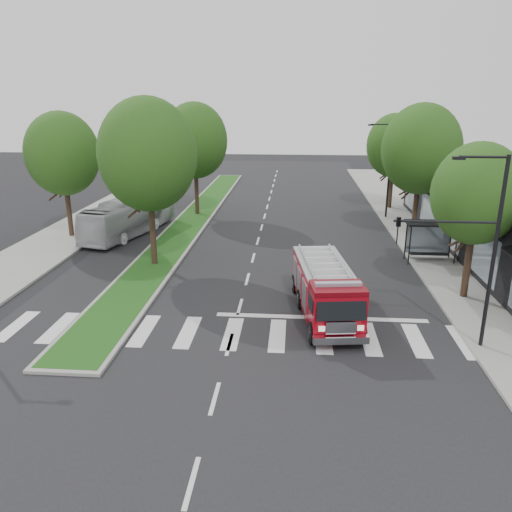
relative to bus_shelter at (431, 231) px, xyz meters
The scene contains 15 objects.
ground 14.00m from the bus_shelter, 143.97° to the right, with size 140.00×140.00×0.00m, color black.
sidewalk_right 3.00m from the bus_shelter, 54.94° to the left, with size 5.00×80.00×0.15m, color gray.
sidewalk_left 25.84m from the bus_shelter, behind, with size 5.00×80.00×0.15m, color gray.
median 19.92m from the bus_shelter, 150.20° to the left, with size 3.00×50.00×0.15m.
bus_shelter is the anchor object (origin of this frame).
tree_right_near 7.06m from the bus_shelter, 87.21° to the right, with size 4.40×4.40×8.05m.
tree_right_mid 7.36m from the bus_shelter, 87.07° to the left, with size 5.60×5.60×9.72m.
tree_right_far 16.30m from the bus_shelter, 88.92° to the left, with size 5.00×5.00×8.73m.
tree_median_near 17.98m from the bus_shelter, behind, with size 5.80×5.80×10.16m.
tree_median_far 21.36m from the bus_shelter, 145.43° to the left, with size 5.60×5.60×9.72m.
tree_left_mid 25.82m from the bus_shelter, behind, with size 5.20×5.20×9.16m.
streetlight_right_near 12.05m from the bus_shelter, 97.76° to the right, with size 4.08×0.22×8.00m.
streetlight_right_far 12.13m from the bus_shelter, 94.11° to the left, with size 2.11×0.20×8.00m.
fire_engine 11.21m from the bus_shelter, 128.98° to the right, with size 3.26×7.91×2.66m.
city_bus 21.63m from the bus_shelter, 166.70° to the left, with size 2.34×10.00×2.79m, color #B7B8BC.
Camera 1 is at (2.62, -22.89, 10.02)m, focal length 35.00 mm.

